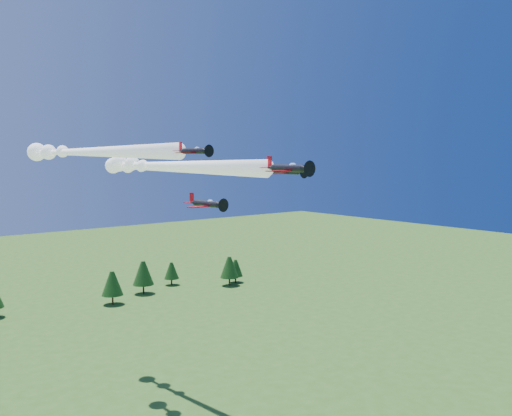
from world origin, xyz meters
TOP-DOWN VIEW (x-y plane):
  - plane_lead at (0.72, 23.63)m, footprint 8.39×58.97m
  - plane_left at (-13.71, 29.34)m, footprint 10.94×54.62m
  - plane_right at (7.14, 35.52)m, footprint 11.88×61.09m
  - plane_slot at (-2.12, 7.50)m, footprint 7.95×8.63m
  - treeline at (3.98, 110.39)m, footprint 166.55×21.20m

SIDE VIEW (x-z plane):
  - treeline at x=3.98m, z-range 0.81..12.69m
  - plane_slot at x=-2.12m, z-range 40.44..43.23m
  - plane_right at x=7.14m, z-range 45.29..48.99m
  - plane_lead at x=0.72m, z-range 46.10..49.80m
  - plane_left at x=-13.71m, z-range 48.61..52.31m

